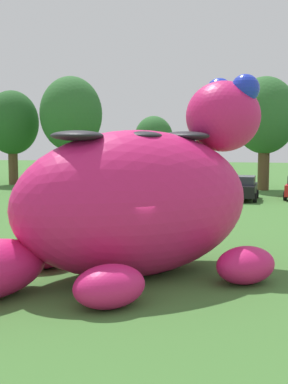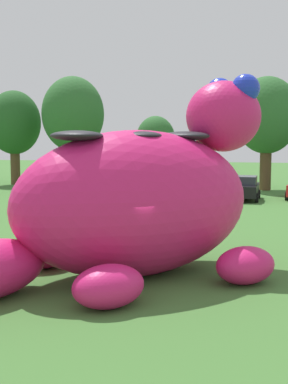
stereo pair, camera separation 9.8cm
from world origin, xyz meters
name	(u,v)px [view 2 (the right image)]	position (x,y,z in m)	size (l,w,h in m)	color
ground_plane	(120,283)	(0.00, 0.00, 0.00)	(160.00, 160.00, 0.00)	#427533
giant_inflatable_creature	(137,201)	(0.29, 1.00, 2.39)	(9.66, 11.82, 6.53)	#E01E6B
car_orange	(96,183)	(-8.43, 23.46, 0.86)	(2.39, 4.31, 1.72)	orange
car_silver	(142,185)	(-4.46, 22.62, 0.86)	(2.53, 4.35, 1.72)	#B7BABF
car_yellow	(198,185)	(-0.36, 23.49, 0.86)	(2.34, 4.29, 1.72)	yellow
car_black	(246,188)	(3.20, 21.98, 0.86)	(2.10, 4.18, 1.72)	black
tree_left	(14,123)	(-18.56, 29.89, 5.79)	(4.99, 4.99, 8.85)	brown
tree_mid_left	(73,115)	(-12.25, 28.79, 6.46)	(5.57, 5.57, 9.88)	brown
tree_centre_left	(156,140)	(-5.23, 31.43, 4.20)	(3.62, 3.62, 6.42)	brown
tree_centre	(267,116)	(4.64, 29.51, 6.22)	(5.36, 5.36, 9.51)	brown
spectator_by_cars	(153,195)	(-2.31, 16.03, 0.85)	(0.38, 0.26, 1.71)	#2D334C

